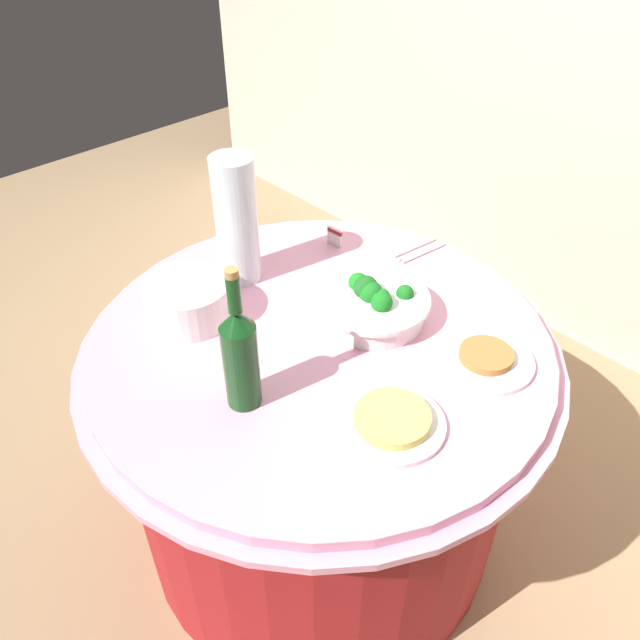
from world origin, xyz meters
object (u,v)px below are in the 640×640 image
Objects in this scene: plate_stack at (189,300)px; food_plate_peanuts at (485,358)px; decorative_fruit_vase at (237,226)px; broccoli_bowl at (373,304)px; wine_bottle at (240,355)px; food_plate_noodles at (392,421)px; serving_tongs at (418,251)px; label_placard_front at (335,236)px.

plate_stack is 0.72m from food_plate_peanuts.
broccoli_bowl is at bearing 19.12° from decorative_fruit_vase.
food_plate_noodles is at bearing 33.34° from wine_bottle.
food_plate_noodles is (0.38, -0.54, 0.01)m from serving_tongs.
broccoli_bowl is 0.45m from plate_stack.
decorative_fruit_vase is at bearing 104.87° from plate_stack.
wine_bottle reaches higher than label_placard_front.
food_plate_peanuts is 0.60m from label_placard_front.
label_placard_front is (-0.31, 0.57, -0.10)m from wine_bottle.
wine_bottle is at bearing -146.66° from food_plate_noodles.
wine_bottle is 0.33m from food_plate_noodles.
broccoli_bowl is 0.36m from food_plate_noodles.
plate_stack is at bearing -170.96° from food_plate_noodles.
wine_bottle is (0.01, -0.41, 0.09)m from broccoli_bowl.
broccoli_bowl reaches higher than serving_tongs.
broccoli_bowl reaches higher than label_placard_front.
broccoli_bowl is at bearing -70.51° from serving_tongs.
serving_tongs is (-0.12, 0.71, -0.12)m from wine_bottle.
plate_stack is (-0.31, -0.32, 0.01)m from broccoli_bowl.
decorative_fruit_vase is 0.69m from food_plate_peanuts.
decorative_fruit_vase reaches higher than plate_stack.
decorative_fruit_vase is at bearing -120.13° from serving_tongs.
broccoli_bowl is 1.33× the size of plate_stack.
serving_tongs is at bearing 72.55° from plate_stack.
decorative_fruit_vase is at bearing -160.88° from broccoli_bowl.
serving_tongs is 0.76× the size of food_plate_peanuts.
label_placard_front reaches higher than serving_tongs.
label_placard_front is (-0.59, 0.10, 0.02)m from food_plate_peanuts.
decorative_fruit_vase is (-0.05, 0.20, 0.10)m from plate_stack.
plate_stack reaches higher than label_placard_front.
food_plate_peanuts is (0.29, 0.06, -0.03)m from broccoli_bowl.
label_placard_front is at bearing 151.09° from broccoli_bowl.
food_plate_peanuts reaches higher than serving_tongs.
wine_bottle is 0.99× the size of decorative_fruit_vase.
serving_tongs is at bearing 37.02° from label_placard_front.
serving_tongs is (-0.11, 0.31, -0.03)m from broccoli_bowl.
wine_bottle is at bearing -80.66° from serving_tongs.
label_placard_front is at bearing 145.09° from food_plate_noodles.
food_plate_noodles is 0.70m from label_placard_front.
food_plate_peanuts is at bearing 59.02° from wine_bottle.
wine_bottle is 6.11× the size of label_placard_front.
food_plate_peanuts is (0.28, 0.47, -0.12)m from wine_bottle.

